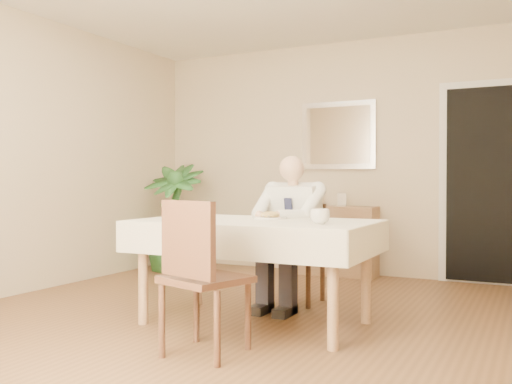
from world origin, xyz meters
The scene contains 17 objects.
room centered at (0.00, 0.00, 1.30)m, with size 5.00×5.02×2.60m.
doorway centered at (1.55, 2.46, 1.00)m, with size 0.96×0.07×2.10m.
mirror centered at (-0.03, 2.47, 1.55)m, with size 0.86×0.04×0.76m.
dining_table centered at (0.16, 0.01, 0.67)m, with size 1.72×1.02×0.75m.
chair_far centered at (0.16, 0.88, 0.47)m, with size 0.42×0.43×0.84m.
chair_near centered at (0.22, -0.85, 0.52)m, with size 0.55×0.56×0.92m.
seated_man centered at (0.16, 0.60, 0.69)m, with size 0.48×0.72×1.24m.
plate centered at (0.20, 0.18, 0.76)m, with size 0.26×0.26×0.02m, color white.
food centered at (0.20, 0.18, 0.78)m, with size 0.14×0.14×0.06m, color olive.
knife centered at (0.24, 0.12, 0.78)m, with size 0.01×0.01×0.13m, color silver.
fork centered at (0.16, 0.12, 0.78)m, with size 0.01×0.01×0.13m, color silver.
coffee_mug centered at (0.72, -0.14, 0.80)m, with size 0.13×0.13×0.10m, color white.
sideboard centered at (-0.03, 2.32, 0.38)m, with size 0.95×0.32×0.76m, color #A47D53.
photo_frame_left centered at (-0.47, 2.39, 0.83)m, with size 0.10×0.02×0.14m, color silver.
photo_frame_center centered at (-0.23, 2.37, 0.83)m, with size 0.10×0.02×0.14m, color silver.
photo_frame_right centered at (0.06, 2.36, 0.83)m, with size 0.10×0.02×0.14m, color silver.
potted_palm centered at (-1.79, 1.79, 0.62)m, with size 0.69×0.69×1.24m, color #1F4C1D.
Camera 1 is at (2.01, -3.68, 1.04)m, focal length 40.00 mm.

